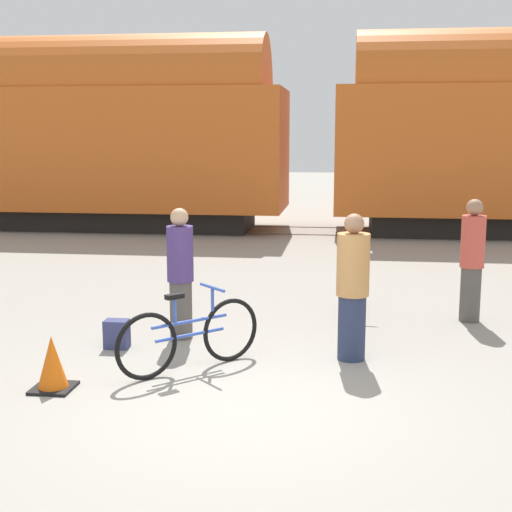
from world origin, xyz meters
name	(u,v)px	position (x,y,z in m)	size (l,w,h in m)	color
ground_plane	(239,403)	(0.00, 0.00, 0.00)	(80.00, 80.00, 0.00)	gray
freight_train	(310,129)	(0.00, 12.08, 2.62)	(49.82, 2.92, 5.02)	black
rail_near	(308,235)	(0.00, 11.36, 0.01)	(61.82, 0.07, 0.01)	#4C4238
rail_far	(311,227)	(0.00, 12.80, 0.01)	(61.82, 0.07, 0.01)	#4C4238
bicycle_silver	(354,292)	(1.09, 3.25, 0.38)	(0.46, 1.73, 0.90)	black
bicycle_blue	(190,336)	(-0.67, 0.89, 0.38)	(1.31, 1.25, 0.89)	black
person_in_purple	(180,274)	(-1.05, 2.07, 0.82)	(0.33, 0.33, 1.62)	#514C47
person_in_tan	(353,288)	(1.05, 1.49, 0.82)	(0.36, 0.36, 1.65)	#283351
person_in_red	(472,260)	(2.65, 3.36, 0.84)	(0.32, 0.32, 1.66)	#514C47
backpack	(117,334)	(-1.71, 1.56, 0.17)	(0.28, 0.20, 0.34)	navy
traffic_cone	(52,365)	(-1.89, 0.13, 0.25)	(0.40, 0.40, 0.55)	black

